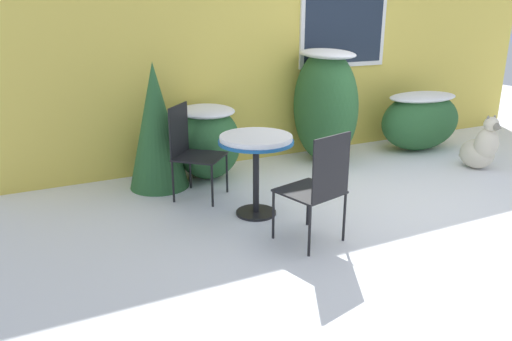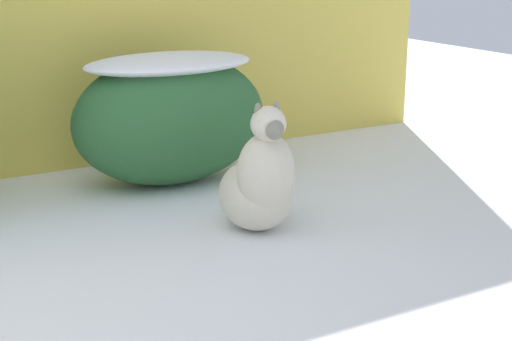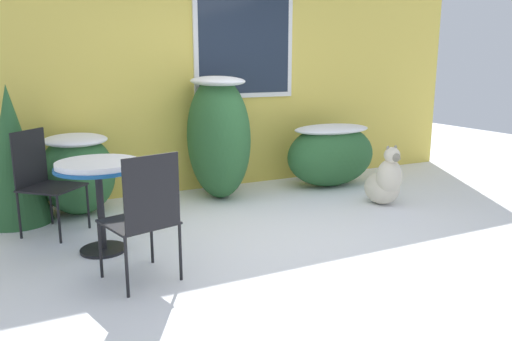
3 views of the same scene
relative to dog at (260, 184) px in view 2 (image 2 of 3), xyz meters
The scene contains 2 objects.
shrub_right 1.05m from the dog, 92.38° to the left, with size 1.26×0.74×0.82m.
dog is the anchor object (origin of this frame).
Camera 2 is at (-0.34, -2.87, 1.48)m, focal length 55.00 mm.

